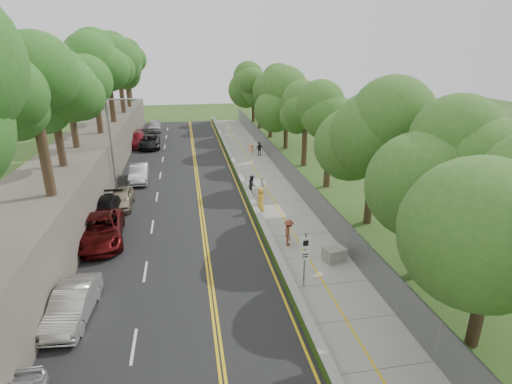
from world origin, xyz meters
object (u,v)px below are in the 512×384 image
at_px(signpost, 305,254).
at_px(concrete_block, 334,254).
at_px(car_1, 72,304).
at_px(painter_0, 261,199).
at_px(streetlight, 113,139).
at_px(construction_barrel, 251,148).
at_px(car_2, 100,230).
at_px(person_far, 259,149).

distance_m(signpost, concrete_block, 3.75).
relative_size(signpost, car_1, 0.69).
bearing_deg(car_1, painter_0, 50.01).
xyz_separation_m(streetlight, signpost, (11.51, -17.02, -2.68)).
relative_size(construction_barrel, concrete_block, 0.77).
distance_m(car_2, painter_0, 11.45).
distance_m(construction_barrel, painter_0, 18.13).
bearing_deg(signpost, construction_barrel, 86.08).
distance_m(construction_barrel, car_2, 24.97).
height_order(concrete_block, person_far, person_far).
distance_m(streetlight, construction_barrel, 18.14).
xyz_separation_m(concrete_block, car_2, (-13.82, 4.96, 0.43)).
xyz_separation_m(construction_barrel, painter_0, (-2.25, -17.98, 0.49)).
relative_size(painter_0, person_far, 1.21).
bearing_deg(streetlight, car_2, -88.71).
height_order(car_1, person_far, person_far).
distance_m(signpost, car_1, 11.20).
distance_m(car_1, person_far, 30.57).
relative_size(signpost, concrete_block, 2.60).
xyz_separation_m(painter_0, person_far, (2.96, 16.23, -0.16)).
relative_size(concrete_block, painter_0, 0.63).
bearing_deg(streetlight, painter_0, -30.28).
bearing_deg(concrete_block, streetlight, 133.70).
relative_size(car_2, painter_0, 3.16).
xyz_separation_m(signpost, painter_0, (-0.30, 10.47, -0.96)).
bearing_deg(car_1, car_2, 95.63).
relative_size(streetlight, car_2, 1.33).
height_order(signpost, person_far, signpost).
xyz_separation_m(concrete_block, painter_0, (-2.83, 8.15, 0.55)).
height_order(car_2, person_far, car_2).
height_order(car_2, painter_0, painter_0).
bearing_deg(car_2, signpost, -38.75).
bearing_deg(car_1, streetlight, 95.67).
bearing_deg(signpost, car_2, 147.18).
relative_size(car_2, person_far, 3.80).
distance_m(streetlight, signpost, 20.72).
relative_size(signpost, person_far, 1.96).
xyz_separation_m(car_1, car_2, (-0.17, 7.87, 0.10)).
relative_size(streetlight, person_far, 5.07).
bearing_deg(signpost, person_far, 84.31).
xyz_separation_m(streetlight, painter_0, (11.21, -6.55, -3.64)).
bearing_deg(streetlight, car_1, -88.74).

